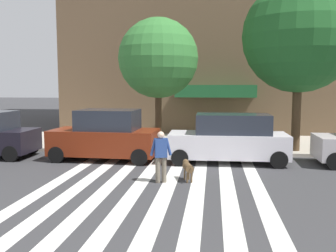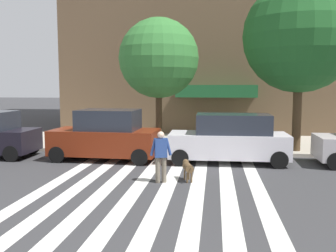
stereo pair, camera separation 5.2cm
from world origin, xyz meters
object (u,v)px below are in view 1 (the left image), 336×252
Objects in this scene: parked_car_behind_first at (106,136)px; street_tree_nearest at (158,58)px; parked_car_third_in_line at (229,139)px; dog_on_leash at (188,167)px; pedestrian_dog_walker at (161,154)px; street_tree_middle at (299,36)px.

street_tree_nearest reaches higher than parked_car_behind_first.
street_tree_nearest reaches higher than parked_car_third_in_line.
dog_on_leash is at bearing -72.28° from street_tree_nearest.
pedestrian_dog_walker is 1.01m from dog_on_leash.
parked_car_behind_first is 0.95× the size of parked_car_third_in_line.
street_tree_middle is at bearing -1.24° from street_tree_nearest.
street_tree_nearest is (-3.21, 2.52, 3.36)m from parked_car_third_in_line.
parked_car_third_in_line is at bearing -142.08° from street_tree_middle.
street_tree_nearest is 3.68× the size of pedestrian_dog_walker.
pedestrian_dog_walker is (2.78, -3.36, -0.07)m from parked_car_behind_first.
street_tree_middle reaches higher than pedestrian_dog_walker.
parked_car_behind_first reaches higher than pedestrian_dog_walker.
street_tree_nearest is at bearing 99.13° from pedestrian_dog_walker.
dog_on_leash is (-4.49, -5.41, -4.76)m from street_tree_middle.
parked_car_behind_first is 2.69× the size of pedestrian_dog_walker.
parked_car_third_in_line is at bearing 56.01° from pedestrian_dog_walker.
parked_car_third_in_line is 0.77× the size of street_tree_nearest.
street_tree_nearest is 6.85m from pedestrian_dog_walker.
street_tree_nearest is at bearing 107.72° from dog_on_leash.
street_tree_nearest is 0.80× the size of street_tree_middle.
pedestrian_dog_walker is 1.68× the size of dog_on_leash.
street_tree_middle is (6.27, -0.14, 0.89)m from street_tree_nearest.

